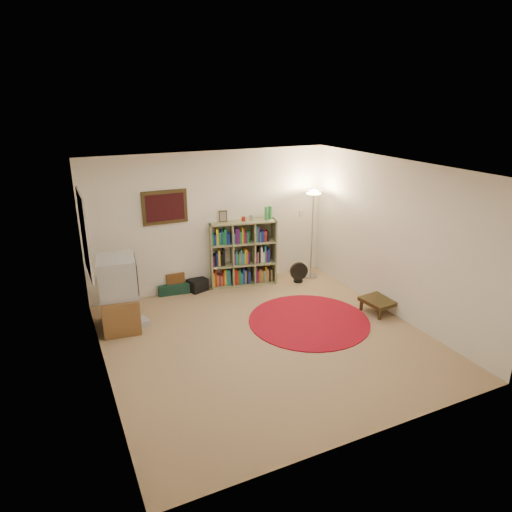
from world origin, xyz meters
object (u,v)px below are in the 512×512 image
(floor_lamp, at_px, (313,206))
(bookshelf, at_px, (242,254))
(suitcase, at_px, (173,287))
(tv_stand, at_px, (119,294))
(side_table, at_px, (380,301))
(floor_fan, at_px, (299,272))

(floor_lamp, bearing_deg, bookshelf, 169.69)
(bookshelf, xyz_separation_m, suitcase, (-1.30, 0.18, -0.51))
(floor_lamp, height_order, tv_stand, floor_lamp)
(suitcase, bearing_deg, side_table, -31.25)
(floor_lamp, xyz_separation_m, suitcase, (-2.66, 0.43, -1.35))
(bookshelf, height_order, suitcase, bookshelf)
(bookshelf, distance_m, side_table, 2.64)
(bookshelf, bearing_deg, floor_lamp, 1.33)
(side_table, bearing_deg, tv_stand, 161.80)
(side_table, bearing_deg, suitcase, 141.89)
(side_table, bearing_deg, floor_lamp, 96.70)
(floor_lamp, distance_m, floor_fan, 1.29)
(floor_lamp, bearing_deg, floor_fan, -157.78)
(bookshelf, distance_m, tv_stand, 2.48)
(tv_stand, bearing_deg, suitcase, 49.13)
(floor_fan, distance_m, tv_stand, 3.41)
(suitcase, bearing_deg, tv_stand, -131.12)
(tv_stand, xyz_separation_m, suitcase, (1.06, 0.96, -0.46))
(floor_lamp, relative_size, floor_fan, 4.37)
(bookshelf, bearing_deg, tv_stand, -150.14)
(floor_fan, relative_size, side_table, 0.69)
(floor_lamp, height_order, floor_fan, floor_lamp)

